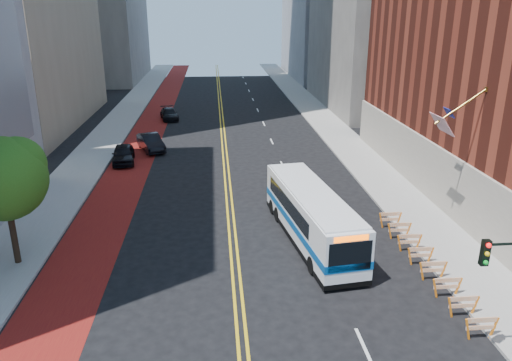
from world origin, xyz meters
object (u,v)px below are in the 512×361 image
object	(u,v)px
street_tree	(5,175)
car_c	(169,114)
car_b	(151,142)
traffic_signal	(511,278)
transit_bus	(311,215)
car_a	(123,154)

from	to	relation	value
street_tree	car_c	distance (m)	35.84
street_tree	car_b	distance (m)	22.41
traffic_signal	car_c	xyz separation A→B (m)	(-15.65, 44.79, -3.07)
street_tree	transit_bus	xyz separation A→B (m)	(15.67, 1.53, -3.31)
street_tree	car_c	world-z (taller)	street_tree
car_b	transit_bus	bearing A→B (deg)	-81.80
street_tree	car_a	world-z (taller)	street_tree
street_tree	traffic_signal	world-z (taller)	street_tree
transit_bus	car_b	distance (m)	23.03
transit_bus	car_c	size ratio (longest dim) A/B	2.51
transit_bus	car_a	size ratio (longest dim) A/B	2.53
traffic_signal	car_a	world-z (taller)	traffic_signal
street_tree	car_c	bearing A→B (deg)	81.91
transit_bus	car_c	world-z (taller)	transit_bus
traffic_signal	transit_bus	xyz separation A→B (m)	(-4.98, 11.08, -2.12)
transit_bus	car_c	distance (m)	35.37
car_a	traffic_signal	bearing A→B (deg)	-63.48
traffic_signal	transit_bus	bearing A→B (deg)	114.21
car_b	car_c	xyz separation A→B (m)	(0.62, 13.65, -0.12)
car_b	car_c	distance (m)	13.67
street_tree	car_b	xyz separation A→B (m)	(4.39, 21.58, -4.13)
traffic_signal	car_c	world-z (taller)	traffic_signal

